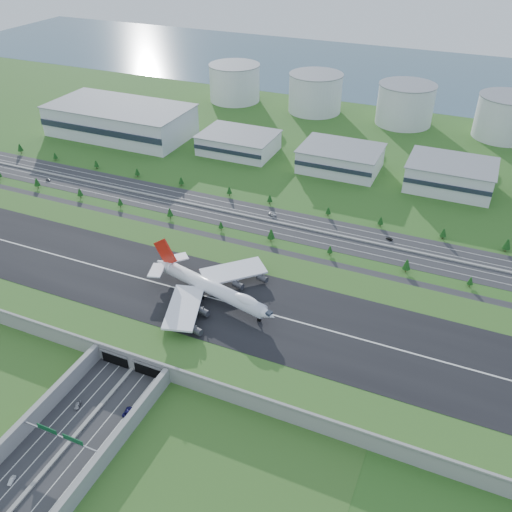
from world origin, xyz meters
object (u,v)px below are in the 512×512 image
at_px(car_2, 128,412).
at_px(car_7, 272,214).
at_px(car_0, 77,405).
at_px(fuel_tank_a, 235,83).
at_px(car_1, 12,480).
at_px(car_4, 48,180).
at_px(car_5, 389,239).
at_px(boeing_747, 212,288).

distance_m(car_2, car_7, 174.13).
bearing_deg(car_0, fuel_tank_a, 83.90).
height_order(car_2, car_7, car_7).
relative_size(car_1, car_2, 0.70).
bearing_deg(car_1, fuel_tank_a, 89.08).
relative_size(car_4, car_5, 1.03).
xyz_separation_m(car_0, car_4, (-156.89, 161.96, -0.07)).
xyz_separation_m(fuel_tank_a, car_0, (111.46, -386.57, -16.58)).
relative_size(boeing_747, car_1, 18.76).
relative_size(boeing_747, car_2, 13.19).
xyz_separation_m(fuel_tank_a, car_2, (132.15, -381.27, -16.59)).
bearing_deg(car_7, car_4, -64.32).
bearing_deg(car_5, fuel_tank_a, -114.76).
distance_m(fuel_tank_a, car_0, 402.66).
distance_m(boeing_747, car_1, 116.50).
bearing_deg(car_5, car_4, -64.89).
distance_m(car_1, car_5, 233.92).
bearing_deg(car_7, boeing_747, 25.23).
relative_size(boeing_747, car_5, 18.14).
bearing_deg(car_5, car_0, -5.53).
height_order(fuel_tank_a, car_4, fuel_tank_a).
xyz_separation_m(boeing_747, car_7, (-9.63, 102.61, -13.68)).
bearing_deg(fuel_tank_a, boeing_747, -66.57).
bearing_deg(fuel_tank_a, car_5, -45.83).
distance_m(car_1, car_2, 46.70).
bearing_deg(car_0, car_2, -7.80).
distance_m(boeing_747, car_2, 72.70).
xyz_separation_m(car_1, car_7, (12.61, 216.12, 0.19)).
bearing_deg(fuel_tank_a, car_1, -75.18).
xyz_separation_m(car_4, car_7, (170.09, 17.31, 0.13)).
distance_m(car_0, car_5, 200.62).
xyz_separation_m(boeing_747, car_2, (-2.14, -71.36, -13.74)).
distance_m(car_2, car_5, 187.30).
bearing_deg(boeing_747, car_0, -93.01).
height_order(car_1, car_4, car_4).
height_order(car_0, car_7, car_7).
bearing_deg(car_1, car_7, 70.92).
relative_size(car_4, car_7, 0.72).
relative_size(fuel_tank_a, boeing_747, 0.67).
height_order(car_2, car_5, car_2).
distance_m(fuel_tank_a, boeing_747, 337.77).
height_order(car_1, car_2, car_2).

